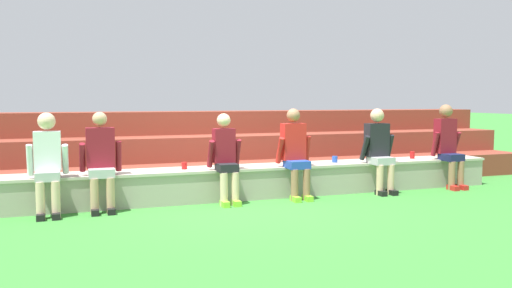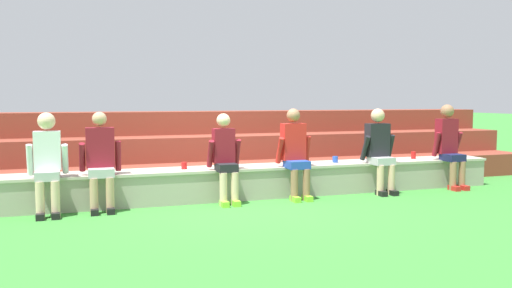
{
  "view_description": "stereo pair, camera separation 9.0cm",
  "coord_description": "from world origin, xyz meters",
  "px_view_note": "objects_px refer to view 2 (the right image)",
  "views": [
    {
      "loc": [
        -2.33,
        -7.33,
        1.53
      ],
      "look_at": [
        0.37,
        0.3,
        0.83
      ],
      "focal_mm": 36.58,
      "sensor_mm": 36.0,
      "label": 1
    },
    {
      "loc": [
        -2.24,
        -7.36,
        1.53
      ],
      "look_at": [
        0.37,
        0.3,
        0.83
      ],
      "focal_mm": 36.58,
      "sensor_mm": 36.0,
      "label": 2
    }
  ],
  "objects_px": {
    "person_left_of_center": "(101,159)",
    "person_far_right": "(380,148)",
    "person_rightmost_edge": "(449,144)",
    "water_bottle_near_right": "(453,152)",
    "plastic_cup_right_end": "(335,159)",
    "plastic_cup_left_end": "(184,166)",
    "person_far_left": "(47,161)",
    "plastic_cup_middle": "(413,155)",
    "person_center": "(225,156)",
    "person_right_of_center": "(295,151)"
  },
  "relations": [
    {
      "from": "plastic_cup_left_end",
      "to": "person_far_left",
      "type": "bearing_deg",
      "value": -170.04
    },
    {
      "from": "person_rightmost_edge",
      "to": "water_bottle_near_right",
      "type": "height_order",
      "value": "person_rightmost_edge"
    },
    {
      "from": "person_center",
      "to": "person_rightmost_edge",
      "type": "bearing_deg",
      "value": 0.45
    },
    {
      "from": "person_rightmost_edge",
      "to": "person_left_of_center",
      "type": "bearing_deg",
      "value": 179.88
    },
    {
      "from": "person_far_left",
      "to": "person_center",
      "type": "bearing_deg",
      "value": 0.15
    },
    {
      "from": "person_rightmost_edge",
      "to": "water_bottle_near_right",
      "type": "relative_size",
      "value": 7.02
    },
    {
      "from": "person_right_of_center",
      "to": "plastic_cup_right_end",
      "type": "distance_m",
      "value": 0.94
    },
    {
      "from": "person_far_left",
      "to": "person_far_right",
      "type": "height_order",
      "value": "person_far_right"
    },
    {
      "from": "person_right_of_center",
      "to": "person_far_right",
      "type": "xyz_separation_m",
      "value": [
        1.48,
        -0.01,
        0.0
      ]
    },
    {
      "from": "plastic_cup_middle",
      "to": "person_left_of_center",
      "type": "bearing_deg",
      "value": -176.52
    },
    {
      "from": "plastic_cup_right_end",
      "to": "plastic_cup_left_end",
      "type": "xyz_separation_m",
      "value": [
        -2.52,
        -0.0,
        0.0
      ]
    },
    {
      "from": "water_bottle_near_right",
      "to": "plastic_cup_left_end",
      "type": "bearing_deg",
      "value": 179.35
    },
    {
      "from": "plastic_cup_right_end",
      "to": "plastic_cup_left_end",
      "type": "bearing_deg",
      "value": -179.98
    },
    {
      "from": "plastic_cup_left_end",
      "to": "person_rightmost_edge",
      "type": "bearing_deg",
      "value": -3.67
    },
    {
      "from": "person_center",
      "to": "plastic_cup_middle",
      "type": "height_order",
      "value": "person_center"
    },
    {
      "from": "plastic_cup_left_end",
      "to": "plastic_cup_middle",
      "type": "bearing_deg",
      "value": 0.58
    },
    {
      "from": "person_center",
      "to": "person_far_left",
      "type": "bearing_deg",
      "value": -179.85
    },
    {
      "from": "person_right_of_center",
      "to": "water_bottle_near_right",
      "type": "distance_m",
      "value": 3.19
    },
    {
      "from": "person_far_right",
      "to": "person_rightmost_edge",
      "type": "height_order",
      "value": "person_rightmost_edge"
    },
    {
      "from": "person_center",
      "to": "water_bottle_near_right",
      "type": "distance_m",
      "value": 4.29
    },
    {
      "from": "person_far_left",
      "to": "person_left_of_center",
      "type": "distance_m",
      "value": 0.68
    },
    {
      "from": "person_left_of_center",
      "to": "person_far_right",
      "type": "distance_m",
      "value": 4.35
    },
    {
      "from": "person_left_of_center",
      "to": "plastic_cup_left_end",
      "type": "bearing_deg",
      "value": 13.08
    },
    {
      "from": "person_far_left",
      "to": "water_bottle_near_right",
      "type": "xyz_separation_m",
      "value": [
        6.71,
        0.28,
        -0.14
      ]
    },
    {
      "from": "person_far_left",
      "to": "plastic_cup_middle",
      "type": "relative_size",
      "value": 10.76
    },
    {
      "from": "person_far_right",
      "to": "person_far_left",
      "type": "bearing_deg",
      "value": 179.94
    },
    {
      "from": "person_right_of_center",
      "to": "person_rightmost_edge",
      "type": "relative_size",
      "value": 0.96
    },
    {
      "from": "person_center",
      "to": "person_right_of_center",
      "type": "distance_m",
      "value": 1.11
    },
    {
      "from": "person_center",
      "to": "person_right_of_center",
      "type": "relative_size",
      "value": 0.95
    },
    {
      "from": "person_far_right",
      "to": "plastic_cup_middle",
      "type": "height_order",
      "value": "person_far_right"
    },
    {
      "from": "person_far_left",
      "to": "person_center",
      "type": "distance_m",
      "value": 2.42
    },
    {
      "from": "person_left_of_center",
      "to": "person_rightmost_edge",
      "type": "height_order",
      "value": "person_rightmost_edge"
    },
    {
      "from": "person_left_of_center",
      "to": "person_right_of_center",
      "type": "bearing_deg",
      "value": -0.91
    },
    {
      "from": "person_far_right",
      "to": "plastic_cup_middle",
      "type": "relative_size",
      "value": 10.92
    },
    {
      "from": "person_right_of_center",
      "to": "plastic_cup_middle",
      "type": "height_order",
      "value": "person_right_of_center"
    },
    {
      "from": "person_far_left",
      "to": "plastic_cup_left_end",
      "type": "xyz_separation_m",
      "value": [
        1.88,
        0.33,
        -0.18
      ]
    },
    {
      "from": "plastic_cup_right_end",
      "to": "plastic_cup_middle",
      "type": "relative_size",
      "value": 0.82
    },
    {
      "from": "person_right_of_center",
      "to": "plastic_cup_left_end",
      "type": "distance_m",
      "value": 1.7
    },
    {
      "from": "person_center",
      "to": "plastic_cup_middle",
      "type": "distance_m",
      "value": 3.54
    },
    {
      "from": "plastic_cup_right_end",
      "to": "person_far_right",
      "type": "bearing_deg",
      "value": -28.26
    },
    {
      "from": "plastic_cup_right_end",
      "to": "water_bottle_near_right",
      "type": "bearing_deg",
      "value": -1.37
    },
    {
      "from": "person_center",
      "to": "person_far_right",
      "type": "xyz_separation_m",
      "value": [
        2.59,
        -0.01,
        0.04
      ]
    },
    {
      "from": "person_far_left",
      "to": "plastic_cup_left_end",
      "type": "height_order",
      "value": "person_far_left"
    },
    {
      "from": "water_bottle_near_right",
      "to": "person_center",
      "type": "bearing_deg",
      "value": -176.41
    },
    {
      "from": "person_left_of_center",
      "to": "person_center",
      "type": "relative_size",
      "value": 1.03
    },
    {
      "from": "plastic_cup_middle",
      "to": "person_far_right",
      "type": "bearing_deg",
      "value": -157.86
    },
    {
      "from": "person_rightmost_edge",
      "to": "person_center",
      "type": "bearing_deg",
      "value": -179.55
    },
    {
      "from": "person_center",
      "to": "water_bottle_near_right",
      "type": "xyz_separation_m",
      "value": [
        4.29,
        0.27,
        -0.11
      ]
    },
    {
      "from": "person_center",
      "to": "plastic_cup_right_end",
      "type": "xyz_separation_m",
      "value": [
        1.97,
        0.32,
        -0.15
      ]
    },
    {
      "from": "plastic_cup_middle",
      "to": "person_right_of_center",
      "type": "bearing_deg",
      "value": -171.35
    }
  ]
}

